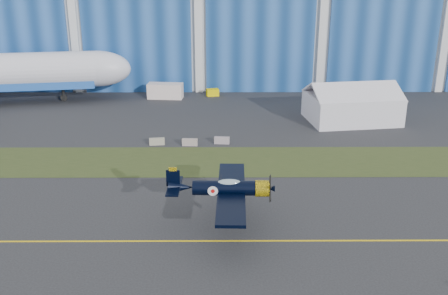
{
  "coord_description": "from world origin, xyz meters",
  "views": [
    {
      "loc": [
        4.07,
        -45.0,
        23.1
      ],
      "look_at": [
        4.32,
        6.67,
        4.43
      ],
      "focal_mm": 42.0,
      "sensor_mm": 36.0,
      "label": 1
    }
  ],
  "objects_px": {
    "tent": "(352,101)",
    "shipping_container": "(165,91)",
    "tug": "(213,92)",
    "warbird": "(224,188)"
  },
  "relations": [
    {
      "from": "tent",
      "to": "tug",
      "type": "height_order",
      "value": "tent"
    },
    {
      "from": "tent",
      "to": "shipping_container",
      "type": "distance_m",
      "value": 32.47
    },
    {
      "from": "tug",
      "to": "warbird",
      "type": "bearing_deg",
      "value": -100.91
    },
    {
      "from": "tent",
      "to": "tug",
      "type": "relative_size",
      "value": 6.69
    },
    {
      "from": "warbird",
      "to": "tent",
      "type": "xyz_separation_m",
      "value": [
        19.3,
        33.18,
        -0.81
      ]
    },
    {
      "from": "warbird",
      "to": "tent",
      "type": "height_order",
      "value": "tent"
    },
    {
      "from": "warbird",
      "to": "shipping_container",
      "type": "height_order",
      "value": "warbird"
    },
    {
      "from": "warbird",
      "to": "tent",
      "type": "distance_m",
      "value": 38.4
    },
    {
      "from": "shipping_container",
      "to": "tug",
      "type": "height_order",
      "value": "shipping_container"
    },
    {
      "from": "tent",
      "to": "tug",
      "type": "xyz_separation_m",
      "value": [
        -21.16,
        15.34,
        -2.4
      ]
    }
  ]
}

